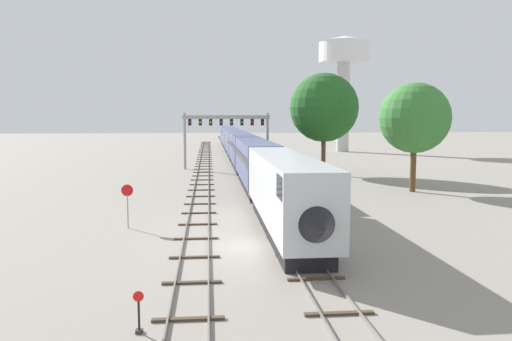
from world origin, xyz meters
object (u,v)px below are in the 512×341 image
at_px(passenger_train, 238,146).
at_px(trackside_tree_mid, 324,108).
at_px(water_tower, 344,60).
at_px(stop_sign, 127,200).
at_px(trackside_tree_left, 415,118).
at_px(switch_stand, 139,318).
at_px(signal_gantry, 226,127).

bearing_deg(passenger_train, trackside_tree_mid, -62.55).
xyz_separation_m(water_tower, trackside_tree_mid, (-13.44, -40.79, -10.54)).
bearing_deg(water_tower, stop_sign, -115.31).
bearing_deg(trackside_tree_mid, passenger_train, 117.45).
bearing_deg(passenger_train, trackside_tree_left, -66.16).
distance_m(switch_stand, trackside_tree_left, 37.99).
height_order(signal_gantry, water_tower, water_tower).
bearing_deg(trackside_tree_left, trackside_tree_mid, 109.18).
bearing_deg(switch_stand, stop_sign, 100.07).
xyz_separation_m(signal_gantry, trackside_tree_left, (17.21, -23.24, 1.31)).
bearing_deg(passenger_train, switch_stand, -96.32).
height_order(signal_gantry, trackside_tree_left, trackside_tree_left).
relative_size(switch_stand, stop_sign, 0.51).
relative_size(water_tower, trackside_tree_mid, 1.87).
bearing_deg(trackside_tree_mid, stop_sign, -123.97).
xyz_separation_m(water_tower, trackside_tree_left, (-8.13, -56.07, -11.80)).
bearing_deg(trackside_tree_mid, trackside_tree_left, -70.82).
relative_size(stop_sign, trackside_tree_left, 0.27).
distance_m(passenger_train, stop_sign, 48.78).
bearing_deg(stop_sign, trackside_tree_left, 29.08).
bearing_deg(trackside_tree_left, water_tower, 81.75).
bearing_deg(switch_stand, trackside_tree_mid, 69.79).
xyz_separation_m(passenger_train, signal_gantry, (-2.25, -10.61, 3.19)).
bearing_deg(trackside_tree_mid, water_tower, 71.76).
distance_m(water_tower, trackside_tree_left, 57.87).
distance_m(passenger_train, signal_gantry, 11.31).
height_order(passenger_train, trackside_tree_left, trackside_tree_left).
bearing_deg(switch_stand, trackside_tree_left, 53.86).
bearing_deg(stop_sign, water_tower, 64.69).
bearing_deg(stop_sign, signal_gantry, 78.21).
height_order(passenger_train, signal_gantry, signal_gantry).
height_order(signal_gantry, switch_stand, signal_gantry).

